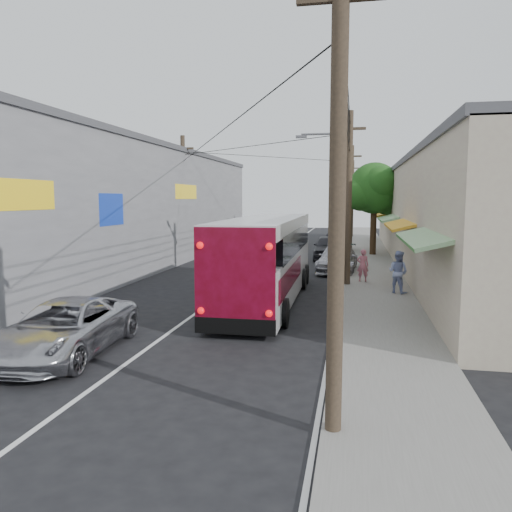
% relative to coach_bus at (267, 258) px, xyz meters
% --- Properties ---
extents(ground, '(120.00, 120.00, 0.00)m').
position_rel_coach_bus_xyz_m(ground, '(-2.10, -9.10, -1.72)').
color(ground, black).
rests_on(ground, ground).
extents(sidewalk, '(3.00, 80.00, 0.12)m').
position_rel_coach_bus_xyz_m(sidewalk, '(4.40, 10.90, -1.66)').
color(sidewalk, slate).
rests_on(sidewalk, ground).
extents(building_right, '(7.09, 40.00, 6.25)m').
position_rel_coach_bus_xyz_m(building_right, '(8.89, 12.90, 1.43)').
color(building_right, '#BDB396').
rests_on(building_right, ground).
extents(building_left, '(7.20, 36.00, 7.25)m').
position_rel_coach_bus_xyz_m(building_left, '(-10.60, 8.90, 1.93)').
color(building_left, gray).
rests_on(building_left, ground).
extents(utility_poles, '(11.80, 45.28, 8.00)m').
position_rel_coach_bus_xyz_m(utility_poles, '(1.02, 11.23, 2.41)').
color(utility_poles, '#473828').
rests_on(utility_poles, ground).
extents(street_tree, '(4.40, 4.00, 6.60)m').
position_rel_coach_bus_xyz_m(street_tree, '(4.77, 16.92, 2.95)').
color(street_tree, '#3F2B19').
rests_on(street_tree, ground).
extents(coach_bus, '(2.78, 11.57, 3.32)m').
position_rel_coach_bus_xyz_m(coach_bus, '(0.00, 0.00, 0.00)').
color(coach_bus, silver).
rests_on(coach_bus, ground).
extents(jeepney, '(2.64, 5.23, 1.42)m').
position_rel_coach_bus_xyz_m(jeepney, '(-4.00, -7.90, -1.01)').
color(jeepney, silver).
rests_on(jeepney, ground).
extents(parked_suv, '(2.33, 5.08, 1.44)m').
position_rel_coach_bus_xyz_m(parked_suv, '(2.50, 8.55, -1.00)').
color(parked_suv, '#A3A2AA').
rests_on(parked_suv, ground).
extents(parked_car_mid, '(2.05, 4.82, 1.63)m').
position_rel_coach_bus_xyz_m(parked_car_mid, '(1.70, 14.26, -0.91)').
color(parked_car_mid, '#25252A').
rests_on(parked_car_mid, ground).
extents(parked_car_far, '(2.04, 4.44, 1.41)m').
position_rel_coach_bus_xyz_m(parked_car_far, '(2.04, 19.01, -1.02)').
color(parked_car_far, black).
rests_on(parked_car_far, ground).
extents(pedestrian_near, '(0.61, 0.43, 1.56)m').
position_rel_coach_bus_xyz_m(pedestrian_near, '(3.82, 4.77, -0.82)').
color(pedestrian_near, '#C2667A').
rests_on(pedestrian_near, sidewalk).
extents(pedestrian_far, '(1.10, 1.05, 1.79)m').
position_rel_coach_bus_xyz_m(pedestrian_far, '(5.23, 2.06, -0.71)').
color(pedestrian_far, '#8D9CCD').
rests_on(pedestrian_far, sidewalk).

